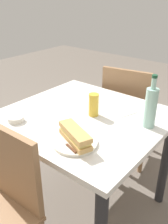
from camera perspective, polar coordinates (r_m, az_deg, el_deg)
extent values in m
plane|color=#6B6056|center=(1.93, 0.00, -20.31)|extent=(8.00, 8.00, 0.00)
cube|color=silver|center=(1.49, 0.00, -1.21)|extent=(0.93, 0.88, 0.03)
cylinder|color=#262628|center=(1.80, 18.26, -10.89)|extent=(0.06, 0.06, 0.70)
cylinder|color=#262628|center=(2.15, -2.04, -2.93)|extent=(0.06, 0.06, 0.70)
cylinder|color=#262628|center=(1.75, -18.92, -12.28)|extent=(0.06, 0.06, 0.70)
cube|color=#936B47|center=(1.21, -16.66, -11.87)|extent=(0.38, 0.04, 0.40)
cylinder|color=#936B47|center=(1.63, -18.69, -21.67)|extent=(0.04, 0.04, 0.46)
cube|color=#936B47|center=(2.17, 10.78, 0.39)|extent=(0.47, 0.47, 0.02)
cube|color=#936B47|center=(1.92, 9.50, 3.87)|extent=(0.38, 0.10, 0.40)
cylinder|color=#936B47|center=(2.40, 15.77, -3.97)|extent=(0.04, 0.04, 0.46)
cylinder|color=#936B47|center=(2.48, 7.75, -2.03)|extent=(0.04, 0.04, 0.46)
cylinder|color=#936B47|center=(2.10, 13.28, -8.43)|extent=(0.04, 0.04, 0.46)
cylinder|color=#936B47|center=(2.19, 4.24, -6.01)|extent=(0.04, 0.04, 0.46)
cylinder|color=silver|center=(1.21, -2.07, -7.07)|extent=(0.22, 0.22, 0.01)
cube|color=tan|center=(1.20, -2.09, -6.28)|extent=(0.23, 0.15, 0.02)
cube|color=#DBC66B|center=(1.19, -2.10, -5.41)|extent=(0.21, 0.14, 0.02)
cube|color=tan|center=(1.18, -2.12, -4.52)|extent=(0.23, 0.15, 0.02)
cube|color=silver|center=(1.22, -5.17, -6.43)|extent=(0.10, 0.04, 0.00)
cube|color=#59331E|center=(1.15, -2.98, -8.40)|extent=(0.08, 0.03, 0.01)
cylinder|color=#99C6B7|center=(1.36, 15.11, 0.86)|extent=(0.07, 0.07, 0.22)
cylinder|color=#99C6B7|center=(1.31, 15.83, 6.37)|extent=(0.03, 0.03, 0.06)
cylinder|color=#19472D|center=(1.30, 16.03, 7.93)|extent=(0.03, 0.03, 0.02)
cylinder|color=gold|center=(1.45, 2.23, 1.66)|extent=(0.06, 0.06, 0.14)
cylinder|color=silver|center=(1.46, -15.44, -1.55)|extent=(0.09, 0.09, 0.03)
cube|color=white|center=(1.54, 8.57, 0.29)|extent=(0.18, 0.18, 0.00)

